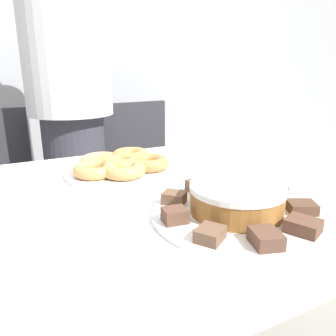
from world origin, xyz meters
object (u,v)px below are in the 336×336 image
Objects in this scene: person_standing at (71,102)px; frosted_cake at (237,198)px; plate_donuts at (120,171)px; office_chair_right at (146,192)px; napkin at (279,156)px; plate_cake at (236,214)px.

frosted_cake is at bearing -82.70° from person_standing.
person_standing reaches higher than frosted_cake.
office_chair_right is at bearing 61.82° from plate_donuts.
plate_donuts is 0.42m from frosted_cake.
person_standing reaches higher than napkin.
person_standing is 1.96× the size of office_chair_right.
plate_donuts is 1.81× the size of napkin.
person_standing is at bearing 97.30° from plate_cake.
office_chair_right is 1.11m from plate_cake.
frosted_cake is (0.13, -1.03, -0.11)m from person_standing.
office_chair_right is 0.82m from napkin.
frosted_cake reaches higher than plate_cake.
plate_cake is 0.41m from plate_donuts.
person_standing is at bearing 91.17° from plate_donuts.
plate_cake is (0.13, -1.03, -0.15)m from person_standing.
plate_cake is 1.81× the size of frosted_cake.
plate_cake is at bearing -82.70° from person_standing.
plate_cake is at bearing -106.36° from office_chair_right.
office_chair_right is 1.13m from frosted_cake.
office_chair_right reaches higher than napkin.
napkin is (0.56, -0.07, -0.00)m from plate_donuts.
frosted_cake is 1.10× the size of napkin.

